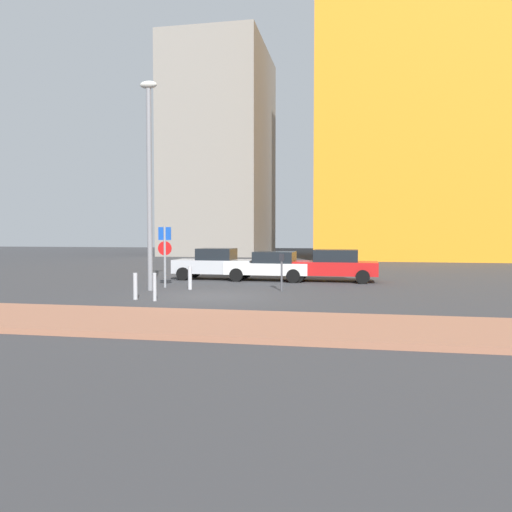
{
  "coord_description": "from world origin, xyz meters",
  "views": [
    {
      "loc": [
        4.99,
        -17.38,
        2.3
      ],
      "look_at": [
        1.29,
        2.13,
        1.4
      ],
      "focal_mm": 34.91,
      "sensor_mm": 36.0,
      "label": 1
    }
  ],
  "objects_px": {
    "parked_car_red": "(332,265)",
    "traffic_bollard_near": "(155,287)",
    "parked_car_silver": "(215,264)",
    "parked_car_white": "(270,265)",
    "parking_meter": "(282,267)",
    "traffic_bollard_far": "(135,286)",
    "parking_sign_post": "(165,249)",
    "traffic_bollard_mid": "(190,278)",
    "street_lamp": "(149,170)"
  },
  "relations": [
    {
      "from": "traffic_bollard_near",
      "to": "traffic_bollard_far",
      "type": "xyz_separation_m",
      "value": [
        -0.81,
        0.22,
        -0.02
      ]
    },
    {
      "from": "parked_car_white",
      "to": "parked_car_red",
      "type": "xyz_separation_m",
      "value": [
        3.01,
        0.03,
        0.05
      ]
    },
    {
      "from": "parked_car_silver",
      "to": "parking_meter",
      "type": "distance_m",
      "value": 5.98
    },
    {
      "from": "parked_car_white",
      "to": "traffic_bollard_near",
      "type": "relative_size",
      "value": 4.26
    },
    {
      "from": "parked_car_red",
      "to": "parking_sign_post",
      "type": "relative_size",
      "value": 1.7
    },
    {
      "from": "parked_car_silver",
      "to": "parked_car_red",
      "type": "bearing_deg",
      "value": -0.98
    },
    {
      "from": "parking_meter",
      "to": "traffic_bollard_near",
      "type": "relative_size",
      "value": 1.55
    },
    {
      "from": "traffic_bollard_near",
      "to": "parked_car_white",
      "type": "bearing_deg",
      "value": 71.43
    },
    {
      "from": "parked_car_silver",
      "to": "traffic_bollard_near",
      "type": "xyz_separation_m",
      "value": [
        0.12,
        -8.15,
        -0.3
      ]
    },
    {
      "from": "parked_car_silver",
      "to": "parking_sign_post",
      "type": "relative_size",
      "value": 1.54
    },
    {
      "from": "parking_sign_post",
      "to": "traffic_bollard_far",
      "type": "relative_size",
      "value": 2.8
    },
    {
      "from": "traffic_bollard_mid",
      "to": "traffic_bollard_far",
      "type": "bearing_deg",
      "value": -104.96
    },
    {
      "from": "parked_car_silver",
      "to": "street_lamp",
      "type": "relative_size",
      "value": 0.48
    },
    {
      "from": "traffic_bollard_near",
      "to": "parked_car_silver",
      "type": "bearing_deg",
      "value": 90.88
    },
    {
      "from": "parked_car_white",
      "to": "traffic_bollard_far",
      "type": "bearing_deg",
      "value": -114.18
    },
    {
      "from": "parked_car_white",
      "to": "street_lamp",
      "type": "height_order",
      "value": "street_lamp"
    },
    {
      "from": "parking_meter",
      "to": "parked_car_silver",
      "type": "bearing_deg",
      "value": 131.81
    },
    {
      "from": "parking_sign_post",
      "to": "traffic_bollard_far",
      "type": "bearing_deg",
      "value": -84.11
    },
    {
      "from": "parking_sign_post",
      "to": "parking_meter",
      "type": "height_order",
      "value": "parking_sign_post"
    },
    {
      "from": "parked_car_silver",
      "to": "parked_car_white",
      "type": "xyz_separation_m",
      "value": [
        2.82,
        -0.13,
        -0.05
      ]
    },
    {
      "from": "parked_car_white",
      "to": "traffic_bollard_far",
      "type": "distance_m",
      "value": 8.54
    },
    {
      "from": "traffic_bollard_mid",
      "to": "traffic_bollard_far",
      "type": "height_order",
      "value": "traffic_bollard_mid"
    },
    {
      "from": "parking_meter",
      "to": "traffic_bollard_far",
      "type": "relative_size",
      "value": 1.61
    },
    {
      "from": "parked_car_silver",
      "to": "street_lamp",
      "type": "height_order",
      "value": "street_lamp"
    },
    {
      "from": "parked_car_silver",
      "to": "parking_meter",
      "type": "height_order",
      "value": "parked_car_silver"
    },
    {
      "from": "parked_car_red",
      "to": "traffic_bollard_near",
      "type": "distance_m",
      "value": 9.86
    },
    {
      "from": "parked_car_silver",
      "to": "parked_car_red",
      "type": "relative_size",
      "value": 0.9
    },
    {
      "from": "parked_car_red",
      "to": "traffic_bollard_far",
      "type": "distance_m",
      "value": 10.18
    },
    {
      "from": "parking_meter",
      "to": "traffic_bollard_mid",
      "type": "bearing_deg",
      "value": -177.79
    },
    {
      "from": "parking_sign_post",
      "to": "traffic_bollard_mid",
      "type": "bearing_deg",
      "value": -22.59
    },
    {
      "from": "parked_car_white",
      "to": "street_lamp",
      "type": "relative_size",
      "value": 0.49
    },
    {
      "from": "parked_car_red",
      "to": "traffic_bollard_mid",
      "type": "xyz_separation_m",
      "value": [
        -5.61,
        -4.5,
        -0.31
      ]
    },
    {
      "from": "parked_car_white",
      "to": "parked_car_red",
      "type": "height_order",
      "value": "parked_car_red"
    },
    {
      "from": "parked_car_white",
      "to": "parking_meter",
      "type": "xyz_separation_m",
      "value": [
        1.17,
        -4.32,
        0.22
      ]
    },
    {
      "from": "parked_car_white",
      "to": "parking_meter",
      "type": "distance_m",
      "value": 4.48
    },
    {
      "from": "street_lamp",
      "to": "traffic_bollard_mid",
      "type": "distance_m",
      "value": 4.63
    },
    {
      "from": "street_lamp",
      "to": "traffic_bollard_far",
      "type": "distance_m",
      "value": 5.17
    },
    {
      "from": "parking_meter",
      "to": "traffic_bollard_mid",
      "type": "distance_m",
      "value": 3.81
    },
    {
      "from": "parked_car_silver",
      "to": "parked_car_red",
      "type": "xyz_separation_m",
      "value": [
        5.82,
        -0.1,
        -0.0
      ]
    },
    {
      "from": "parking_sign_post",
      "to": "parking_meter",
      "type": "bearing_deg",
      "value": -4.4
    },
    {
      "from": "street_lamp",
      "to": "traffic_bollard_far",
      "type": "height_order",
      "value": "street_lamp"
    },
    {
      "from": "parking_sign_post",
      "to": "street_lamp",
      "type": "relative_size",
      "value": 0.31
    },
    {
      "from": "parking_meter",
      "to": "traffic_bollard_far",
      "type": "distance_m",
      "value": 5.84
    },
    {
      "from": "parking_sign_post",
      "to": "parked_car_red",
      "type": "bearing_deg",
      "value": 29.86
    },
    {
      "from": "parking_meter",
      "to": "traffic_bollard_mid",
      "type": "height_order",
      "value": "parking_meter"
    },
    {
      "from": "parked_car_silver",
      "to": "parking_meter",
      "type": "xyz_separation_m",
      "value": [
        3.98,
        -4.45,
        0.18
      ]
    },
    {
      "from": "parked_car_red",
      "to": "parking_meter",
      "type": "xyz_separation_m",
      "value": [
        -1.84,
        -4.35,
        0.18
      ]
    },
    {
      "from": "parked_car_silver",
      "to": "parked_car_white",
      "type": "distance_m",
      "value": 2.82
    },
    {
      "from": "street_lamp",
      "to": "traffic_bollard_near",
      "type": "xyz_separation_m",
      "value": [
        1.39,
        -2.94,
        -4.34
      ]
    },
    {
      "from": "parked_car_red",
      "to": "street_lamp",
      "type": "bearing_deg",
      "value": -144.25
    }
  ]
}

